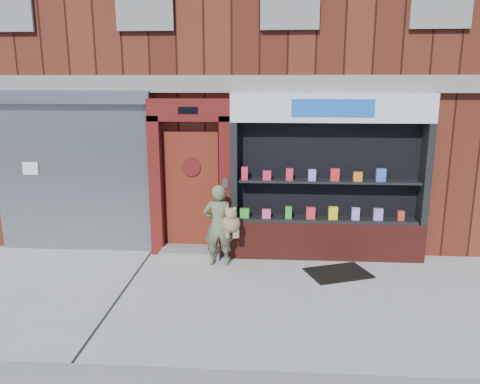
{
  "coord_description": "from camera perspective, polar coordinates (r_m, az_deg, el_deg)",
  "views": [
    {
      "loc": [
        0.71,
        -6.5,
        3.16
      ],
      "look_at": [
        0.21,
        1.0,
        1.41
      ],
      "focal_mm": 35.0,
      "sensor_mm": 36.0,
      "label": 1
    }
  ],
  "objects": [
    {
      "name": "ground",
      "position": [
        7.26,
        -2.26,
        -12.7
      ],
      "size": [
        80.0,
        80.0,
        0.0
      ],
      "primitive_type": "plane",
      "color": "#9E9E99",
      "rests_on": "ground"
    },
    {
      "name": "doormat",
      "position": [
        8.24,
        11.88,
        -9.63
      ],
      "size": [
        1.19,
        1.02,
        0.03
      ],
      "primitive_type": "cube",
      "rotation": [
        0.0,
        0.0,
        0.36
      ],
      "color": "black",
      "rests_on": "ground"
    },
    {
      "name": "curb",
      "position": [
        5.39,
        -4.84,
        -22.06
      ],
      "size": [
        60.0,
        0.3,
        0.12
      ],
      "primitive_type": "cube",
      "color": "gray",
      "rests_on": "ground"
    },
    {
      "name": "pharmacy_bay",
      "position": [
        8.57,
        10.66,
        0.83
      ],
      "size": [
        3.5,
        0.41,
        3.0
      ],
      "color": "maroon",
      "rests_on": "ground"
    },
    {
      "name": "building",
      "position": [
        12.54,
        0.55,
        16.94
      ],
      "size": [
        12.0,
        8.16,
        8.0
      ],
      "color": "#4D1B11",
      "rests_on": "ground"
    },
    {
      "name": "shutter_bay",
      "position": [
        9.32,
        -19.77,
        3.44
      ],
      "size": [
        3.1,
        0.3,
        3.04
      ],
      "color": "gray",
      "rests_on": "ground"
    },
    {
      "name": "red_door_bay",
      "position": [
        8.65,
        -6.0,
        1.69
      ],
      "size": [
        1.52,
        0.58,
        2.9
      ],
      "color": "#5A120F",
      "rests_on": "ground"
    },
    {
      "name": "woman",
      "position": [
        8.23,
        -2.43,
        -4.0
      ],
      "size": [
        0.66,
        0.39,
        1.46
      ],
      "color": "#626D48",
      "rests_on": "ground"
    }
  ]
}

